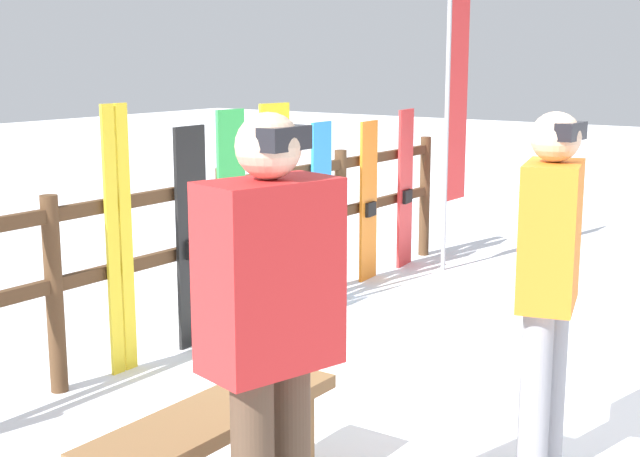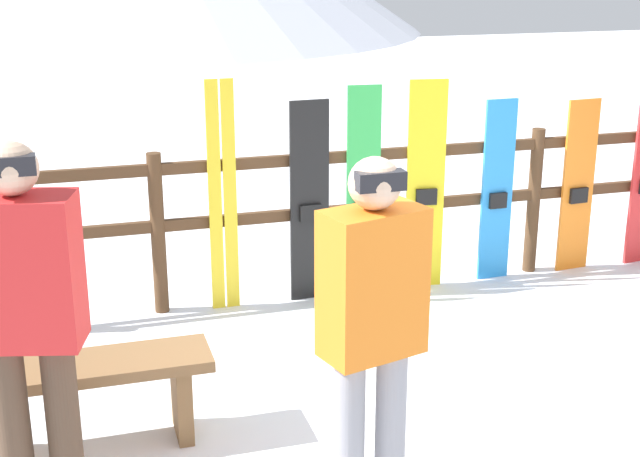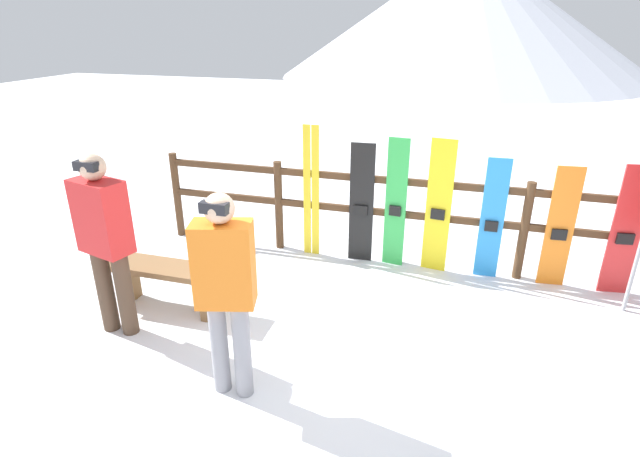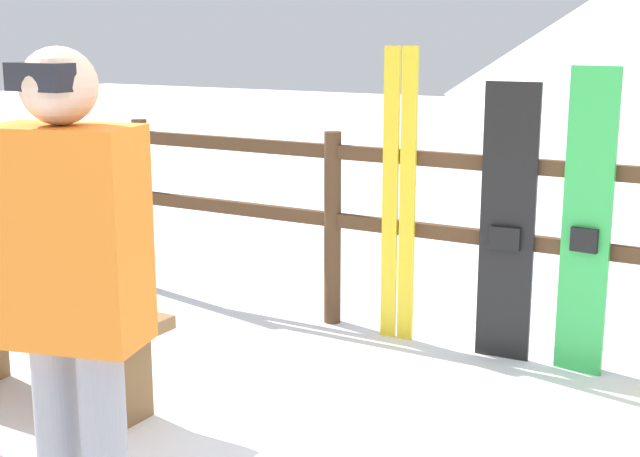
{
  "view_description": "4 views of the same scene",
  "coord_description": "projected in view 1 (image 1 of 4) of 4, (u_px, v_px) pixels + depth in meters",
  "views": [
    {
      "loc": [
        -4.57,
        -1.87,
        1.91
      ],
      "look_at": [
        -0.34,
        1.1,
        0.9
      ],
      "focal_mm": 50.0,
      "sensor_mm": 36.0,
      "label": 1
    },
    {
      "loc": [
        -2.05,
        -3.75,
        2.48
      ],
      "look_at": [
        -0.56,
        1.23,
        0.82
      ],
      "focal_mm": 50.0,
      "sensor_mm": 36.0,
      "label": 2
    },
    {
      "loc": [
        0.72,
        -3.36,
        2.76
      ],
      "look_at": [
        -0.61,
        1.14,
        0.78
      ],
      "focal_mm": 28.0,
      "sensor_mm": 36.0,
      "label": 3
    },
    {
      "loc": [
        1.03,
        -2.3,
        1.71
      ],
      "look_at": [
        -1.0,
        1.22,
        0.81
      ],
      "focal_mm": 50.0,
      "sensor_mm": 36.0,
      "label": 4
    }
  ],
  "objects": [
    {
      "name": "ground_plane",
      "position": [
        512.0,
        394.0,
        5.09
      ],
      "size": [
        40.0,
        40.0,
        0.0
      ],
      "primitive_type": "plane",
      "color": "white"
    },
    {
      "name": "snowboard_blue",
      "position": [
        322.0,
        211.0,
        7.03
      ],
      "size": [
        0.25,
        0.06,
        1.4
      ],
      "color": "#288CE0",
      "rests_on": "ground"
    },
    {
      "name": "rental_flag",
      "position": [
        454.0,
        108.0,
        7.86
      ],
      "size": [
        0.4,
        0.04,
        2.48
      ],
      "color": "#99999E",
      "rests_on": "ground"
    },
    {
      "name": "snowboard_orange",
      "position": [
        368.0,
        202.0,
        7.59
      ],
      "size": [
        0.28,
        0.07,
        1.36
      ],
      "color": "orange",
      "rests_on": "ground"
    },
    {
      "name": "snowboard_red",
      "position": [
        405.0,
        189.0,
        8.09
      ],
      "size": [
        0.3,
        0.08,
        1.43
      ],
      "color": "red",
      "rests_on": "ground"
    },
    {
      "name": "person_red",
      "position": [
        271.0,
        324.0,
        3.08
      ],
      "size": [
        0.53,
        0.37,
        1.72
      ],
      "color": "#4C3828",
      "rests_on": "ground"
    },
    {
      "name": "snowboard_yellow",
      "position": [
        275.0,
        211.0,
        6.54
      ],
      "size": [
        0.28,
        0.08,
        1.57
      ],
      "color": "yellow",
      "rests_on": "ground"
    },
    {
      "name": "fence",
      "position": [
        224.0,
        234.0,
        6.18
      ],
      "size": [
        5.91,
        0.1,
        1.15
      ],
      "color": "#4C331E",
      "rests_on": "ground"
    },
    {
      "name": "ski_pair_yellow",
      "position": [
        119.0,
        241.0,
        5.32
      ],
      "size": [
        0.19,
        0.02,
        1.63
      ],
      "color": "yellow",
      "rests_on": "ground"
    },
    {
      "name": "bench",
      "position": [
        214.0,
        440.0,
        3.66
      ],
      "size": [
        1.25,
        0.36,
        0.48
      ],
      "color": "brown",
      "rests_on": "ground"
    },
    {
      "name": "person_orange",
      "position": [
        549.0,
        270.0,
        3.94
      ],
      "size": [
        0.48,
        0.34,
        1.67
      ],
      "color": "gray",
      "rests_on": "ground"
    },
    {
      "name": "snowboard_black_stripe",
      "position": [
        192.0,
        238.0,
        5.83
      ],
      "size": [
        0.29,
        0.07,
        1.46
      ],
      "color": "black",
      "rests_on": "ground"
    },
    {
      "name": "snowboard_green",
      "position": [
        232.0,
        223.0,
        6.15
      ],
      "size": [
        0.25,
        0.07,
        1.55
      ],
      "color": "green",
      "rests_on": "ground"
    }
  ]
}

